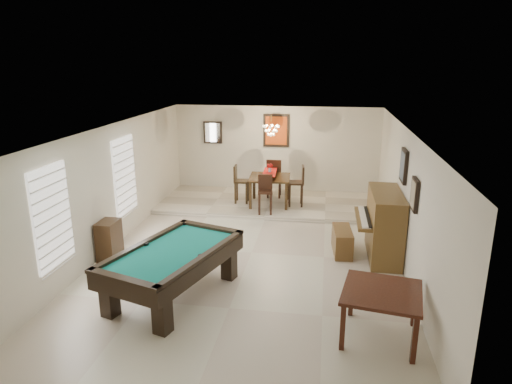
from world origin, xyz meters
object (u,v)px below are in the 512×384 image
(square_table, at_px, (380,314))
(piano_bench, at_px, (342,241))
(chandelier, at_px, (271,126))
(pool_table, at_px, (174,273))
(dining_chair_east, at_px, (296,186))
(dining_chair_west, at_px, (242,184))
(upright_piano, at_px, (376,224))
(apothecary_chest, at_px, (109,240))
(flower_vase, at_px, (270,168))
(dining_table, at_px, (270,188))
(dining_chair_north, at_px, (274,178))
(dining_chair_south, at_px, (265,195))

(square_table, bearing_deg, piano_bench, 98.69)
(chandelier, bearing_deg, pool_table, -101.08)
(dining_chair_east, bearing_deg, dining_chair_west, -98.01)
(square_table, distance_m, upright_piano, 2.96)
(apothecary_chest, relative_size, flower_vase, 3.37)
(dining_table, height_order, flower_vase, flower_vase)
(dining_table, relative_size, dining_chair_north, 0.97)
(piano_bench, height_order, dining_table, dining_table)
(pool_table, height_order, piano_bench, pool_table)
(upright_piano, distance_m, chandelier, 4.17)
(piano_bench, height_order, apothecary_chest, apothecary_chest)
(apothecary_chest, xyz_separation_m, dining_chair_south, (2.76, 2.96, 0.21))
(dining_chair_south, distance_m, dining_chair_east, 1.05)
(chandelier, bearing_deg, piano_bench, -57.33)
(pool_table, distance_m, dining_table, 5.08)
(dining_chair_west, bearing_deg, chandelier, -81.57)
(flower_vase, xyz_separation_m, dining_chair_east, (0.70, -0.01, -0.46))
(square_table, distance_m, dining_chair_south, 5.45)
(flower_vase, xyz_separation_m, dining_chair_north, (0.04, 0.72, -0.45))
(pool_table, xyz_separation_m, piano_bench, (2.88, 2.27, -0.16))
(flower_vase, distance_m, dining_chair_south, 0.93)
(flower_vase, bearing_deg, square_table, -67.83)
(chandelier, bearing_deg, dining_chair_north, 85.71)
(pool_table, relative_size, chandelier, 4.12)
(upright_piano, distance_m, piano_bench, 0.79)
(square_table, xyz_separation_m, chandelier, (-2.32, 5.89, 1.83))
(piano_bench, relative_size, dining_chair_north, 0.83)
(upright_piano, xyz_separation_m, dining_chair_north, (-2.48, 3.47, -0.01))
(piano_bench, xyz_separation_m, chandelier, (-1.86, 2.91, 1.94))
(apothecary_chest, distance_m, flower_vase, 4.71)
(pool_table, relative_size, dining_chair_south, 2.53)
(square_table, distance_m, chandelier, 6.59)
(flower_vase, height_order, dining_chair_north, flower_vase)
(piano_bench, distance_m, apothecary_chest, 4.76)
(upright_piano, height_order, chandelier, chandelier)
(piano_bench, relative_size, dining_chair_west, 0.90)
(dining_chair_south, bearing_deg, flower_vase, 81.16)
(upright_piano, relative_size, piano_bench, 1.77)
(apothecary_chest, distance_m, chandelier, 5.14)
(dining_table, xyz_separation_m, flower_vase, (0.00, 0.00, 0.56))
(square_table, relative_size, dining_chair_south, 1.11)
(dining_chair_south, xyz_separation_m, chandelier, (0.02, 0.97, 1.59))
(upright_piano, xyz_separation_m, flower_vase, (-2.53, 2.76, 0.45))
(apothecary_chest, distance_m, dining_chair_west, 4.29)
(chandelier, bearing_deg, dining_chair_east, -16.10)
(apothecary_chest, height_order, flower_vase, flower_vase)
(square_table, relative_size, dining_table, 1.01)
(dining_chair_west, relative_size, chandelier, 1.71)
(upright_piano, xyz_separation_m, dining_table, (-2.53, 2.76, -0.12))
(apothecary_chest, bearing_deg, dining_table, 53.38)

